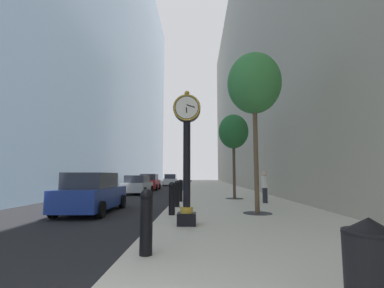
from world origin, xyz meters
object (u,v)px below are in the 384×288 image
(pedestrian_walking, at_px, (265,186))
(car_silver_far, at_px, (138,185))
(bollard_fifth, at_px, (180,190))
(car_blue_mid, at_px, (92,193))
(car_red_near, at_px, (149,182))
(trash_bin, at_px, (372,270))
(street_tree_mid_near, at_px, (233,132))
(bollard_fourth, at_px, (177,193))
(bollard_third, at_px, (172,197))
(street_tree_near, at_px, (254,84))
(bollard_nearest, at_px, (146,220))
(car_white_trailing, at_px, (171,180))
(street_clock, at_px, (187,150))

(pedestrian_walking, bearing_deg, car_silver_far, 135.80)
(bollard_fifth, bearing_deg, car_blue_mid, -135.26)
(car_red_near, bearing_deg, trash_bin, -75.39)
(street_tree_mid_near, bearing_deg, bollard_fourth, -126.43)
(bollard_fifth, xyz_separation_m, pedestrian_walking, (4.53, -0.70, 0.25))
(street_tree_mid_near, relative_size, pedestrian_walking, 3.20)
(bollard_fourth, distance_m, car_silver_far, 11.05)
(bollard_third, xyz_separation_m, street_tree_near, (3.26, 0.43, 4.49))
(pedestrian_walking, relative_size, car_red_near, 0.39)
(bollard_nearest, xyz_separation_m, trash_bin, (2.70, -2.35, -0.10))
(bollard_nearest, bearing_deg, car_blue_mid, 118.44)
(bollard_fifth, bearing_deg, car_white_trailing, 96.86)
(car_blue_mid, relative_size, car_silver_far, 1.13)
(street_tree_near, xyz_separation_m, car_silver_far, (-7.38, 12.38, -4.50))
(bollard_nearest, height_order, car_red_near, car_red_near)
(bollard_nearest, distance_m, car_red_near, 24.50)
(bollard_fourth, height_order, street_tree_mid_near, street_tree_mid_near)
(bollard_fourth, height_order, street_tree_near, street_tree_near)
(pedestrian_walking, distance_m, car_blue_mid, 8.62)
(bollard_fifth, relative_size, car_white_trailing, 0.26)
(street_tree_near, height_order, trash_bin, street_tree_near)
(street_clock, bearing_deg, bollard_fourth, 97.87)
(bollard_fourth, xyz_separation_m, bollard_fifth, (0.00, 2.55, 0.00))
(bollard_third, height_order, car_white_trailing, car_white_trailing)
(car_white_trailing, bearing_deg, car_silver_far, -93.21)
(bollard_nearest, distance_m, bollard_third, 5.09)
(car_red_near, bearing_deg, street_tree_mid_near, -58.28)
(car_red_near, distance_m, car_white_trailing, 11.88)
(car_blue_mid, bearing_deg, street_clock, -40.33)
(street_tree_near, relative_size, car_white_trailing, 1.35)
(bollard_nearest, xyz_separation_m, bollard_third, (0.00, 5.09, 0.00))
(car_blue_mid, bearing_deg, car_silver_far, 92.66)
(bollard_fifth, height_order, pedestrian_walking, pedestrian_walking)
(bollard_nearest, relative_size, street_tree_near, 0.19)
(street_clock, bearing_deg, car_blue_mid, 139.67)
(street_tree_near, relative_size, pedestrian_walking, 3.84)
(trash_bin, bearing_deg, pedestrian_walking, 81.20)
(street_tree_near, height_order, car_white_trailing, street_tree_near)
(bollard_third, height_order, car_blue_mid, car_blue_mid)
(car_white_trailing, bearing_deg, bollard_fifth, -83.14)
(bollard_nearest, height_order, car_silver_far, car_silver_far)
(bollard_fourth, xyz_separation_m, car_white_trailing, (-3.10, 28.32, 0.05))
(street_tree_near, xyz_separation_m, pedestrian_walking, (1.27, 3.97, -4.24))
(bollard_fifth, relative_size, street_tree_mid_near, 0.23)
(bollard_third, distance_m, car_silver_far, 13.45)
(street_clock, relative_size, car_white_trailing, 0.86)
(bollard_fifth, relative_size, car_blue_mid, 0.26)
(bollard_nearest, bearing_deg, bollard_fourth, 90.00)
(street_tree_near, xyz_separation_m, trash_bin, (-0.56, -7.87, -4.58))
(car_blue_mid, height_order, car_silver_far, car_blue_mid)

